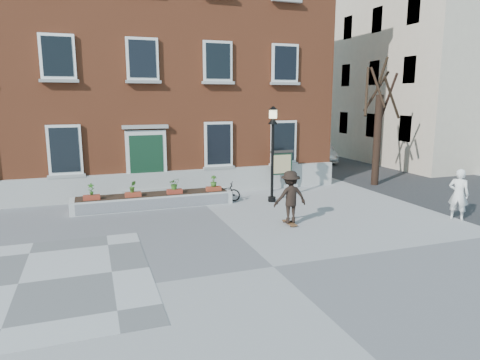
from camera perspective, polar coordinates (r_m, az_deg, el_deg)
name	(u,v)px	position (r m, az deg, el deg)	size (l,w,h in m)	color
ground	(273,267)	(11.16, 4.47, -11.45)	(100.00, 100.00, 0.00)	gray
checker_patch	(18,284)	(11.39, -27.48, -12.20)	(6.00, 6.00, 0.01)	slate
bicycle	(222,191)	(17.85, -2.43, -1.54)	(0.53, 1.53, 0.81)	black
parked_car	(321,153)	(29.34, 10.80, 3.60)	(1.31, 3.75, 1.23)	silver
bystander	(459,194)	(16.86, 27.12, -1.71)	(0.66, 0.44, 1.82)	white
brick_building	(130,57)	(23.60, -14.42, 15.57)	(18.40, 10.85, 12.60)	#984829
planter_assembly	(154,199)	(17.21, -11.40, -2.54)	(6.20, 1.12, 1.15)	silver
bare_tree	(378,128)	(21.93, 17.91, 6.58)	(1.83, 1.83, 6.16)	black
side_street	(382,62)	(36.80, 18.47, 14.67)	(15.20, 36.00, 14.50)	#333335
lamp_post	(273,141)	(17.45, 4.38, 5.27)	(0.40, 0.40, 3.93)	black
notice_board	(282,164)	(19.80, 5.60, 2.19)	(1.10, 0.16, 1.87)	#172E23
skateboarder	(290,197)	(14.47, 6.71, -2.27)	(1.17, 0.78, 1.86)	brown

